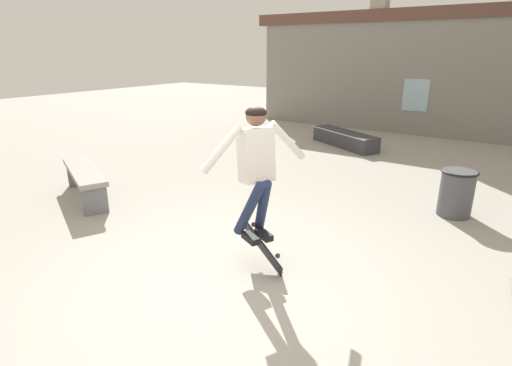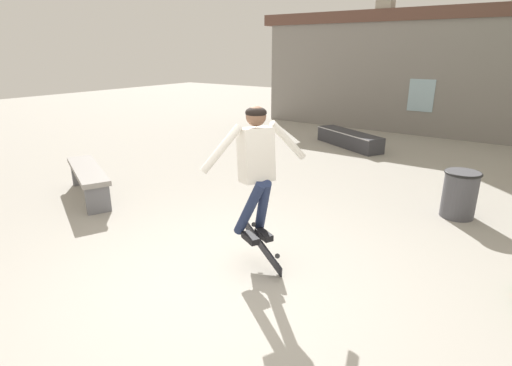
{
  "view_description": "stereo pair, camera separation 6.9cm",
  "coord_description": "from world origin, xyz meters",
  "px_view_note": "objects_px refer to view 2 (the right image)",
  "views": [
    {
      "loc": [
        2.29,
        -2.86,
        2.39
      ],
      "look_at": [
        0.01,
        0.49,
        1.03
      ],
      "focal_mm": 28.0,
      "sensor_mm": 36.0,
      "label": 1
    },
    {
      "loc": [
        2.35,
        -2.83,
        2.39
      ],
      "look_at": [
        0.01,
        0.49,
        1.03
      ],
      "focal_mm": 28.0,
      "sensor_mm": 36.0,
      "label": 2
    }
  ],
  "objects_px": {
    "park_bench": "(88,176)",
    "trash_bin": "(460,193)",
    "skate_ledge": "(349,139)",
    "skater": "(256,162)",
    "skateboard_flipping": "(262,246)"
  },
  "relations": [
    {
      "from": "skateboard_flipping",
      "to": "trash_bin",
      "type": "bearing_deg",
      "value": 79.28
    },
    {
      "from": "trash_bin",
      "to": "skateboard_flipping",
      "type": "relative_size",
      "value": 0.97
    },
    {
      "from": "park_bench",
      "to": "trash_bin",
      "type": "bearing_deg",
      "value": 51.21
    },
    {
      "from": "skater",
      "to": "skateboard_flipping",
      "type": "xyz_separation_m",
      "value": [
        0.04,
        0.06,
        -1.0
      ]
    },
    {
      "from": "park_bench",
      "to": "skater",
      "type": "distance_m",
      "value": 3.77
    },
    {
      "from": "park_bench",
      "to": "trash_bin",
      "type": "distance_m",
      "value": 5.9
    },
    {
      "from": "skater",
      "to": "skateboard_flipping",
      "type": "relative_size",
      "value": 2.04
    },
    {
      "from": "skate_ledge",
      "to": "park_bench",
      "type": "bearing_deg",
      "value": -80.67
    },
    {
      "from": "skate_ledge",
      "to": "skateboard_flipping",
      "type": "bearing_deg",
      "value": -47.26
    },
    {
      "from": "skate_ledge",
      "to": "skater",
      "type": "height_order",
      "value": "skater"
    },
    {
      "from": "skater",
      "to": "trash_bin",
      "type": "bearing_deg",
      "value": 87.5
    },
    {
      "from": "skater",
      "to": "skate_ledge",
      "type": "bearing_deg",
      "value": 129.6
    },
    {
      "from": "skateboard_flipping",
      "to": "skate_ledge",
      "type": "bearing_deg",
      "value": 121.71
    },
    {
      "from": "trash_bin",
      "to": "skater",
      "type": "distance_m",
      "value": 3.48
    },
    {
      "from": "park_bench",
      "to": "skate_ledge",
      "type": "relative_size",
      "value": 0.89
    }
  ]
}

